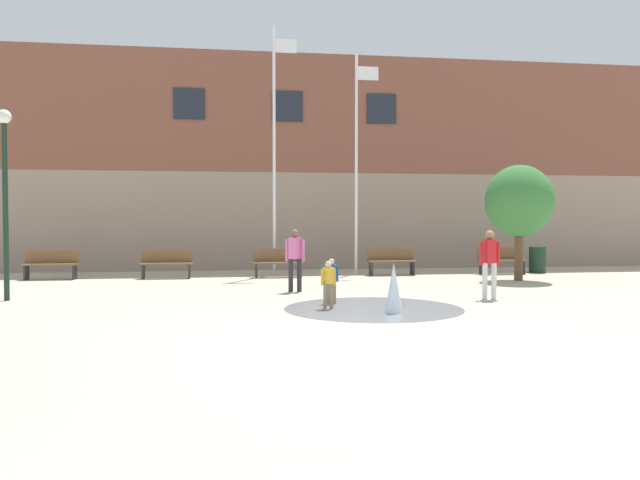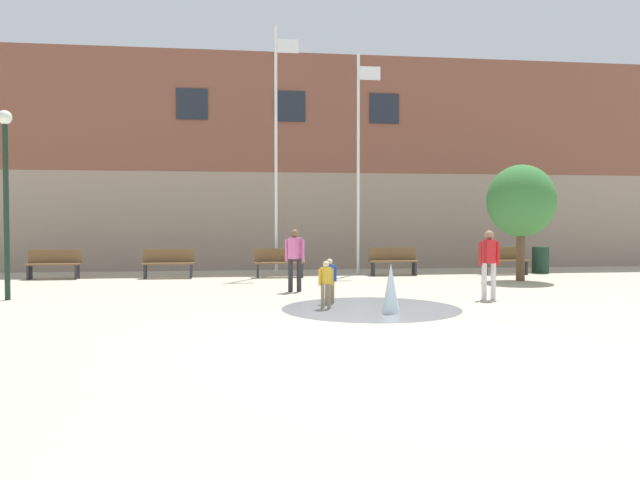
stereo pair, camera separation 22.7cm
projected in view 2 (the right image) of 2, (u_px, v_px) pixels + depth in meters
name	position (u px, v px, depth m)	size (l,w,h in m)	color
ground_plane	(374.00, 350.00, 8.76)	(100.00, 100.00, 0.00)	#BCB299
library_building	(284.00, 168.00, 25.67)	(36.00, 6.05, 7.90)	gray
splash_fountain	(381.00, 298.00, 12.50)	(3.70, 3.70, 0.98)	gray
park_bench_left_of_flagpoles	(54.00, 264.00, 19.20)	(1.60, 0.44, 0.91)	#28282D
park_bench_under_left_flagpole	(168.00, 263.00, 19.51)	(1.60, 0.44, 0.91)	#28282D
park_bench_center	(280.00, 262.00, 19.84)	(1.60, 0.44, 0.91)	#28282D
park_bench_under_right_flagpole	(393.00, 261.00, 20.53)	(1.60, 0.44, 0.91)	#28282D
park_bench_near_trashcan	(504.00, 260.00, 20.87)	(1.60, 0.44, 0.91)	#28282D
child_in_fountain	(326.00, 281.00, 12.80)	(0.31, 0.24, 0.99)	#89755B
adult_watching	(295.00, 255.00, 15.83)	(0.50, 0.39, 1.59)	#28282D
child_with_pink_shirt	(330.00, 277.00, 13.58)	(0.31, 0.13, 0.99)	#89755B
teen_by_trashcan	(489.00, 259.00, 14.30)	(0.50, 0.36, 1.59)	silver
flagpole_left	(277.00, 144.00, 20.54)	(0.80, 0.10, 8.17)	silver
flagpole_right	(359.00, 157.00, 20.91)	(0.80, 0.10, 7.37)	silver
lamp_post_left_lane	(6.00, 178.00, 14.12)	(0.32, 0.32, 4.31)	#192D23
trash_can	(540.00, 260.00, 21.40)	(0.56, 0.56, 0.90)	#193323
street_tree_near_building	(521.00, 201.00, 18.60)	(2.02, 2.02, 3.47)	brown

